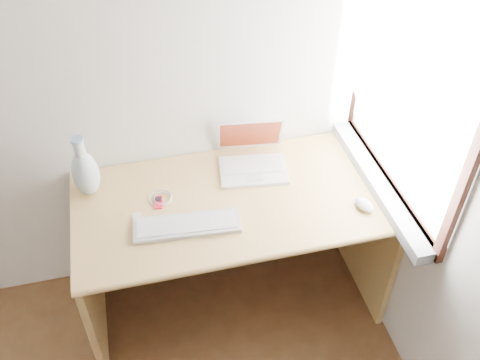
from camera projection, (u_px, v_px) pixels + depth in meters
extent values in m
cube|color=white|center=(413.00, 83.00, 2.15)|extent=(0.01, 0.90, 1.00)
cube|color=gray|center=(377.00, 182.00, 2.50)|extent=(0.10, 0.96, 0.06)
cube|color=silver|center=(397.00, 79.00, 2.12)|extent=(0.02, 0.84, 0.92)
cube|color=tan|center=(233.00, 200.00, 2.46)|extent=(1.45, 0.73, 0.03)
cube|color=tan|center=(91.00, 281.00, 2.59)|extent=(0.03, 0.69, 0.74)
cube|color=tan|center=(363.00, 230.00, 2.84)|extent=(0.03, 0.69, 0.74)
cube|color=tan|center=(219.00, 192.00, 2.89)|extent=(1.39, 0.03, 0.50)
cube|color=white|center=(253.00, 170.00, 2.58)|extent=(0.35, 0.26, 0.02)
cube|color=white|center=(253.00, 169.00, 2.57)|extent=(0.30, 0.16, 0.00)
cube|color=white|center=(248.00, 139.00, 2.59)|extent=(0.33, 0.12, 0.20)
cube|color=#91370F|center=(248.00, 139.00, 2.59)|extent=(0.30, 0.11, 0.18)
cube|color=silver|center=(187.00, 225.00, 2.31)|extent=(0.47, 0.18, 0.02)
cube|color=white|center=(187.00, 224.00, 2.30)|extent=(0.44, 0.14, 0.00)
ellipsoid|color=white|center=(364.00, 205.00, 2.39)|extent=(0.09, 0.12, 0.04)
cube|color=red|center=(158.00, 203.00, 2.42)|extent=(0.05, 0.09, 0.01)
cube|color=black|center=(158.00, 202.00, 2.42)|extent=(0.03, 0.03, 0.00)
torus|color=silver|center=(160.00, 198.00, 2.44)|extent=(0.12, 0.12, 0.01)
cube|color=silver|center=(137.00, 220.00, 2.34)|extent=(0.04, 0.09, 0.01)
ellipsoid|color=white|center=(86.00, 174.00, 2.40)|extent=(0.12, 0.12, 0.23)
cylinder|color=white|center=(79.00, 148.00, 2.30)|extent=(0.05, 0.05, 0.09)
cylinder|color=#8BB8DF|center=(77.00, 140.00, 2.27)|extent=(0.06, 0.06, 0.01)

